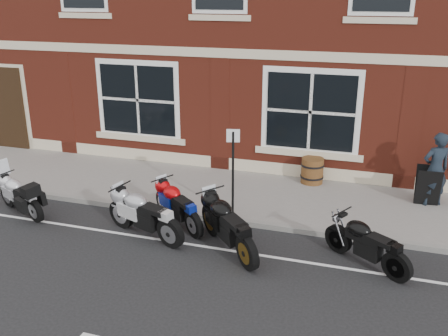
{
  "coord_description": "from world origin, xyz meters",
  "views": [
    {
      "loc": [
        3.19,
        -8.37,
        4.98
      ],
      "look_at": [
        0.04,
        1.6,
        1.24
      ],
      "focal_mm": 40.0,
      "sensor_mm": 36.0,
      "label": 1
    }
  ],
  "objects": [
    {
      "name": "ground",
      "position": [
        0.0,
        0.0,
        0.0
      ],
      "size": [
        80.0,
        80.0,
        0.0
      ],
      "primitive_type": "plane",
      "color": "black",
      "rests_on": "ground"
    },
    {
      "name": "sidewalk",
      "position": [
        0.0,
        3.0,
        0.06
      ],
      "size": [
        30.0,
        3.0,
        0.12
      ],
      "primitive_type": "cube",
      "color": "slate",
      "rests_on": "ground"
    },
    {
      "name": "kerb",
      "position": [
        0.0,
        1.42,
        0.06
      ],
      "size": [
        30.0,
        0.16,
        0.12
      ],
      "primitive_type": "cube",
      "color": "slate",
      "rests_on": "ground"
    },
    {
      "name": "moto_touring_silver",
      "position": [
        -4.61,
        0.46,
        0.5
      ],
      "size": [
        1.73,
        0.88,
        1.22
      ],
      "rotation": [
        0.0,
        0.0,
        1.14
      ],
      "color": "black",
      "rests_on": "ground"
    },
    {
      "name": "moto_sport_red",
      "position": [
        -0.83,
        1.01,
        0.51
      ],
      "size": [
        1.61,
        1.34,
        0.89
      ],
      "rotation": [
        0.0,
        0.0,
        0.89
      ],
      "color": "black",
      "rests_on": "ground"
    },
    {
      "name": "moto_sport_black",
      "position": [
        0.57,
        0.26,
        0.59
      ],
      "size": [
        1.67,
        1.73,
        1.02
      ],
      "rotation": [
        0.0,
        0.0,
        0.77
      ],
      "color": "black",
      "rests_on": "ground"
    },
    {
      "name": "moto_sport_silver",
      "position": [
        -1.31,
        0.27,
        0.55
      ],
      "size": [
        2.05,
        0.88,
        0.96
      ],
      "rotation": [
        0.0,
        0.0,
        1.21
      ],
      "color": "black",
      "rests_on": "ground"
    },
    {
      "name": "moto_naked_black",
      "position": [
        3.22,
        0.46,
        0.5
      ],
      "size": [
        1.67,
        1.21,
        0.88
      ],
      "rotation": [
        0.0,
        0.0,
        0.96
      ],
      "color": "black",
      "rests_on": "ground"
    },
    {
      "name": "pedestrian_left",
      "position": [
        4.61,
        3.62,
        1.01
      ],
      "size": [
        0.77,
        0.67,
        1.79
      ],
      "primitive_type": "imported",
      "rotation": [
        0.0,
        0.0,
        3.59
      ],
      "color": "black",
      "rests_on": "sidewalk"
    },
    {
      "name": "a_board_sign",
      "position": [
        4.5,
        3.62,
        0.58
      ],
      "size": [
        0.57,
        0.4,
        0.92
      ],
      "primitive_type": null,
      "rotation": [
        0.0,
        0.0,
        0.06
      ],
      "color": "black",
      "rests_on": "sidewalk"
    },
    {
      "name": "barrel_planter",
      "position": [
        1.68,
        4.2,
        0.46
      ],
      "size": [
        0.61,
        0.61,
        0.68
      ],
      "color": "#543C16",
      "rests_on": "sidewalk"
    },
    {
      "name": "parking_sign",
      "position": [
        0.26,
        1.55,
        1.3
      ],
      "size": [
        0.29,
        0.08,
        2.05
      ],
      "rotation": [
        0.0,
        0.0,
        0.23
      ],
      "color": "black",
      "rests_on": "sidewalk"
    }
  ]
}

